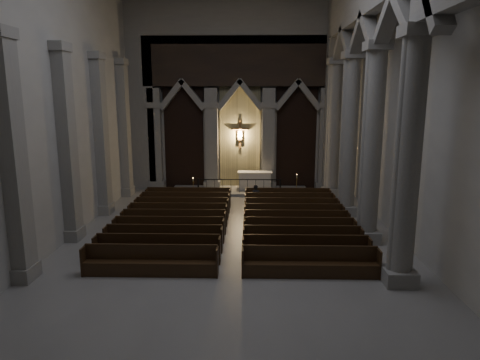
{
  "coord_description": "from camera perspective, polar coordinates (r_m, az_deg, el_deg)",
  "views": [
    {
      "loc": [
        0.67,
        -15.58,
        6.06
      ],
      "look_at": [
        0.22,
        3.0,
        2.29
      ],
      "focal_mm": 32.0,
      "sensor_mm": 36.0,
      "label": 1
    }
  ],
  "objects": [
    {
      "name": "room",
      "position": [
        15.67,
        -1.11,
        17.1
      ],
      "size": [
        24.0,
        24.1,
        12.0
      ],
      "color": "gray",
      "rests_on": "ground"
    },
    {
      "name": "sanctuary_wall",
      "position": [
        27.13,
        -0.01,
        12.63
      ],
      "size": [
        14.0,
        0.77,
        12.0
      ],
      "color": "gray",
      "rests_on": "ground"
    },
    {
      "name": "right_arcade",
      "position": [
        17.67,
        18.03,
        16.66
      ],
      "size": [
        1.0,
        24.0,
        12.0
      ],
      "color": "gray",
      "rests_on": "ground"
    },
    {
      "name": "left_pilasters",
      "position": [
        20.59,
        -19.81,
        4.79
      ],
      "size": [
        0.6,
        13.0,
        8.03
      ],
      "color": "gray",
      "rests_on": "ground"
    },
    {
      "name": "sanctuary_step",
      "position": [
        26.87,
        -0.06,
        -1.41
      ],
      "size": [
        8.5,
        2.6,
        0.15
      ],
      "primitive_type": "cube",
      "color": "gray",
      "rests_on": "ground"
    },
    {
      "name": "altar",
      "position": [
        26.96,
        1.98,
        -0.02
      ],
      "size": [
        2.15,
        0.86,
        1.09
      ],
      "color": "beige",
      "rests_on": "sanctuary_step"
    },
    {
      "name": "altar_rail",
      "position": [
        25.94,
        -0.11,
        -0.55
      ],
      "size": [
        5.08,
        0.09,
        1.0
      ],
      "color": "black",
      "rests_on": "ground"
    },
    {
      "name": "candle_stand_left",
      "position": [
        25.37,
        -6.24,
        -1.66
      ],
      "size": [
        0.21,
        0.21,
        1.22
      ],
      "color": "olive",
      "rests_on": "ground"
    },
    {
      "name": "candle_stand_right",
      "position": [
        26.2,
        7.54,
        -1.23
      ],
      "size": [
        0.22,
        0.22,
        1.28
      ],
      "color": "olive",
      "rests_on": "ground"
    },
    {
      "name": "pews",
      "position": [
        18.96,
        -0.7,
        -6.12
      ],
      "size": [
        10.01,
        9.48,
        1.03
      ],
      "color": "black",
      "rests_on": "ground"
    },
    {
      "name": "worshipper",
      "position": [
        22.73,
        2.13,
        -2.3
      ],
      "size": [
        0.49,
        0.34,
        1.31
      ],
      "primitive_type": "imported",
      "rotation": [
        0.0,
        0.0,
        -0.05
      ],
      "color": "black",
      "rests_on": "ground"
    }
  ]
}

